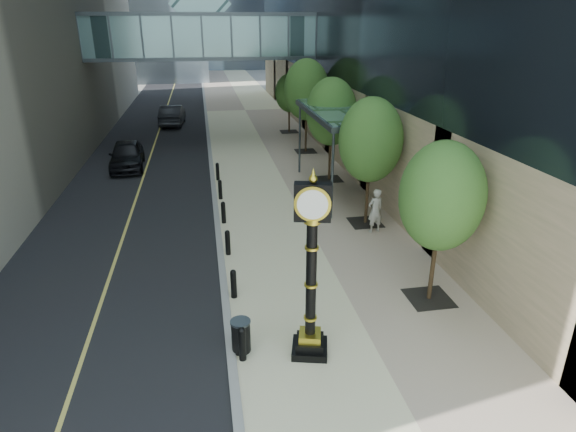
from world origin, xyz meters
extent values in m
plane|color=gray|center=(0.00, 0.00, 0.00)|extent=(320.00, 320.00, 0.00)
cube|color=black|center=(-7.00, 40.00, 0.01)|extent=(8.00, 180.00, 0.02)
cube|color=beige|center=(1.00, 40.00, 0.03)|extent=(8.00, 180.00, 0.06)
cube|color=gray|center=(-3.00, 40.00, 0.04)|extent=(0.25, 180.00, 0.07)
cube|color=#466E70|center=(-3.00, 28.00, 7.50)|extent=(17.00, 4.00, 3.00)
cube|color=#383F44|center=(-3.00, 28.00, 6.05)|extent=(17.00, 4.20, 0.25)
cube|color=#383F44|center=(-3.00, 28.00, 8.95)|extent=(17.00, 4.20, 0.25)
cube|color=#466E70|center=(-3.00, 28.00, 9.60)|extent=(4.24, 3.00, 4.24)
cube|color=#383F44|center=(3.50, 14.00, 4.20)|extent=(3.00, 8.00, 0.25)
cube|color=#466E70|center=(3.50, 14.00, 4.35)|extent=(2.80, 7.80, 0.06)
cylinder|color=#383F44|center=(2.20, 10.30, 2.10)|extent=(0.12, 0.12, 4.20)
cylinder|color=#383F44|center=(2.20, 17.70, 2.10)|extent=(0.12, 0.12, 4.20)
cylinder|color=black|center=(-2.70, 1.00, 0.51)|extent=(0.20, 0.20, 0.90)
cylinder|color=black|center=(-2.70, 4.20, 0.51)|extent=(0.20, 0.20, 0.90)
cylinder|color=black|center=(-2.70, 7.40, 0.51)|extent=(0.20, 0.20, 0.90)
cylinder|color=black|center=(-2.70, 10.60, 0.51)|extent=(0.20, 0.20, 0.90)
cylinder|color=black|center=(-2.70, 13.80, 0.51)|extent=(0.20, 0.20, 0.90)
cylinder|color=black|center=(-2.70, 17.00, 0.51)|extent=(0.20, 0.20, 0.90)
cube|color=black|center=(3.60, 3.00, 0.07)|extent=(1.40, 1.40, 0.02)
cylinder|color=#3D2C1A|center=(3.60, 3.00, 1.46)|extent=(0.14, 0.14, 2.80)
ellipsoid|color=#305E22|center=(3.60, 3.00, 3.63)|extent=(2.57, 2.57, 3.43)
cube|color=black|center=(3.60, 9.50, 0.07)|extent=(1.40, 1.40, 0.02)
cylinder|color=#3D2C1A|center=(3.60, 9.50, 1.55)|extent=(0.14, 0.14, 2.98)
ellipsoid|color=#305E22|center=(3.60, 9.50, 3.85)|extent=(2.73, 2.73, 3.64)
cube|color=black|center=(3.60, 16.00, 0.07)|extent=(1.40, 1.40, 0.02)
cylinder|color=#3D2C1A|center=(3.60, 16.00, 1.58)|extent=(0.14, 0.14, 3.04)
ellipsoid|color=#305E22|center=(3.60, 16.00, 3.92)|extent=(2.78, 2.78, 3.71)
cube|color=black|center=(3.60, 22.50, 0.07)|extent=(1.40, 1.40, 0.02)
cylinder|color=#3D2C1A|center=(3.60, 22.50, 1.71)|extent=(0.14, 0.14, 3.30)
ellipsoid|color=#305E22|center=(3.60, 22.50, 4.26)|extent=(3.03, 3.03, 4.04)
cube|color=black|center=(3.60, 29.00, 0.07)|extent=(1.40, 1.40, 0.02)
cylinder|color=#3D2C1A|center=(3.60, 29.00, 1.28)|extent=(0.14, 0.14, 2.45)
ellipsoid|color=#305E22|center=(3.60, 29.00, 3.18)|extent=(2.24, 2.24, 2.99)
cube|color=black|center=(-0.85, 1.00, 0.17)|extent=(1.16, 1.16, 0.21)
cube|color=black|center=(-0.85, 1.00, 0.38)|extent=(0.91, 0.91, 0.21)
cube|color=yellow|center=(-0.85, 1.00, 0.59)|extent=(0.71, 0.71, 0.21)
cylinder|color=black|center=(-0.85, 1.00, 2.35)|extent=(0.28, 0.28, 3.30)
cube|color=black|center=(-0.85, 1.00, 4.47)|extent=(0.95, 0.53, 0.96)
cylinder|color=white|center=(-0.85, 1.19, 4.47)|extent=(0.73, 0.22, 0.74)
cylinder|color=white|center=(-0.85, 0.81, 4.47)|extent=(0.73, 0.22, 0.74)
sphere|color=yellow|center=(-0.85, 1.00, 5.06)|extent=(0.21, 0.21, 0.21)
cylinder|color=black|center=(-2.70, 1.39, 0.51)|extent=(0.55, 0.55, 0.90)
imported|color=#A4A296|center=(3.64, 8.49, 1.03)|extent=(0.80, 0.62, 1.94)
imported|color=black|center=(-8.11, 20.59, 0.85)|extent=(2.27, 4.98, 1.66)
imported|color=black|center=(-5.94, 33.88, 0.87)|extent=(2.15, 5.29, 1.71)
camera|label=1|loc=(-3.34, -9.61, 8.53)|focal=30.00mm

